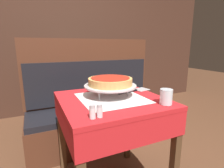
% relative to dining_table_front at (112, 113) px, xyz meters
% --- Properties ---
extents(dining_table_front, '(0.72, 0.72, 0.78)m').
position_rel_dining_table_front_xyz_m(dining_table_front, '(0.00, 0.00, 0.00)').
color(dining_table_front, red).
rests_on(dining_table_front, ground_plane).
extents(dining_table_rear, '(0.67, 0.67, 0.77)m').
position_rel_dining_table_front_xyz_m(dining_table_rear, '(0.11, 1.53, -0.00)').
color(dining_table_rear, '#1E6B33').
rests_on(dining_table_rear, ground_plane).
extents(booth_bench, '(1.56, 0.50, 1.23)m').
position_rel_dining_table_front_xyz_m(booth_bench, '(0.14, 0.77, -0.32)').
color(booth_bench, '#4C2819').
rests_on(booth_bench, ground_plane).
extents(back_wall_panel, '(6.00, 0.04, 2.40)m').
position_rel_dining_table_front_xyz_m(back_wall_panel, '(0.00, 2.03, 0.54)').
color(back_wall_panel, '#3D2319').
rests_on(back_wall_panel, ground_plane).
extents(pizza_pan_stand, '(0.39, 0.39, 0.09)m').
position_rel_dining_table_front_xyz_m(pizza_pan_stand, '(0.01, 0.05, 0.20)').
color(pizza_pan_stand, '#ADADB2').
rests_on(pizza_pan_stand, dining_table_front).
extents(deep_dish_pizza, '(0.32, 0.32, 0.06)m').
position_rel_dining_table_front_xyz_m(deep_dish_pizza, '(0.01, 0.05, 0.23)').
color(deep_dish_pizza, tan).
rests_on(deep_dish_pizza, pizza_pan_stand).
extents(pizza_server, '(0.31, 0.12, 0.01)m').
position_rel_dining_table_front_xyz_m(pizza_server, '(0.26, 0.10, 0.12)').
color(pizza_server, '#BCBCC1').
rests_on(pizza_server, dining_table_front).
extents(water_glass_near, '(0.08, 0.08, 0.10)m').
position_rel_dining_table_front_xyz_m(water_glass_near, '(0.26, -0.27, 0.17)').
color(water_glass_near, silver).
rests_on(water_glass_near, dining_table_front).
extents(salt_shaker, '(0.03, 0.03, 0.07)m').
position_rel_dining_table_front_xyz_m(salt_shaker, '(-0.24, -0.29, 0.16)').
color(salt_shaker, silver).
rests_on(salt_shaker, dining_table_front).
extents(pepper_shaker, '(0.03, 0.03, 0.07)m').
position_rel_dining_table_front_xyz_m(pepper_shaker, '(-0.20, -0.29, 0.15)').
color(pepper_shaker, silver).
rests_on(pepper_shaker, dining_table_front).
extents(condiment_caddy, '(0.15, 0.15, 0.17)m').
position_rel_dining_table_front_xyz_m(condiment_caddy, '(0.03, 1.58, 0.15)').
color(condiment_caddy, black).
rests_on(condiment_caddy, dining_table_rear).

